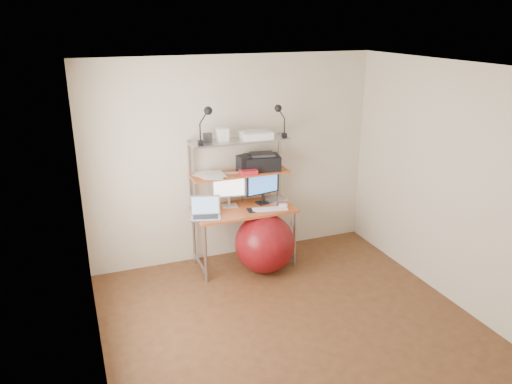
{
  "coord_description": "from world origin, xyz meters",
  "views": [
    {
      "loc": [
        -1.87,
        -3.79,
        2.9
      ],
      "look_at": [
        0.04,
        1.15,
        1.04
      ],
      "focal_mm": 35.0,
      "sensor_mm": 36.0,
      "label": 1
    }
  ],
  "objects_px": {
    "monitor_silver": "(229,187)",
    "monitor_black": "(263,185)",
    "printer": "(262,162)",
    "exercise_ball": "(265,243)",
    "laptop": "(205,213)"
  },
  "relations": [
    {
      "from": "monitor_black",
      "to": "printer",
      "type": "distance_m",
      "value": 0.28
    },
    {
      "from": "monitor_black",
      "to": "exercise_ball",
      "type": "bearing_deg",
      "value": -117.96
    },
    {
      "from": "monitor_black",
      "to": "printer",
      "type": "xyz_separation_m",
      "value": [
        0.01,
        0.06,
        0.28
      ]
    },
    {
      "from": "printer",
      "to": "exercise_ball",
      "type": "relative_size",
      "value": 0.65
    },
    {
      "from": "monitor_black",
      "to": "exercise_ball",
      "type": "xyz_separation_m",
      "value": [
        -0.11,
        -0.35,
        -0.61
      ]
    },
    {
      "from": "monitor_silver",
      "to": "laptop",
      "type": "distance_m",
      "value": 0.46
    },
    {
      "from": "monitor_black",
      "to": "printer",
      "type": "bearing_deg",
      "value": 69.16
    },
    {
      "from": "monitor_silver",
      "to": "printer",
      "type": "distance_m",
      "value": 0.51
    },
    {
      "from": "laptop",
      "to": "exercise_ball",
      "type": "xyz_separation_m",
      "value": [
        0.67,
        -0.16,
        -0.43
      ]
    },
    {
      "from": "laptop",
      "to": "printer",
      "type": "distance_m",
      "value": 0.94
    },
    {
      "from": "monitor_black",
      "to": "exercise_ball",
      "type": "relative_size",
      "value": 0.64
    },
    {
      "from": "printer",
      "to": "exercise_ball",
      "type": "xyz_separation_m",
      "value": [
        -0.12,
        -0.4,
        -0.89
      ]
    },
    {
      "from": "monitor_silver",
      "to": "printer",
      "type": "bearing_deg",
      "value": 10.83
    },
    {
      "from": "monitor_silver",
      "to": "monitor_black",
      "type": "xyz_separation_m",
      "value": [
        0.42,
        -0.04,
        -0.02
      ]
    },
    {
      "from": "monitor_black",
      "to": "printer",
      "type": "height_order",
      "value": "printer"
    }
  ]
}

